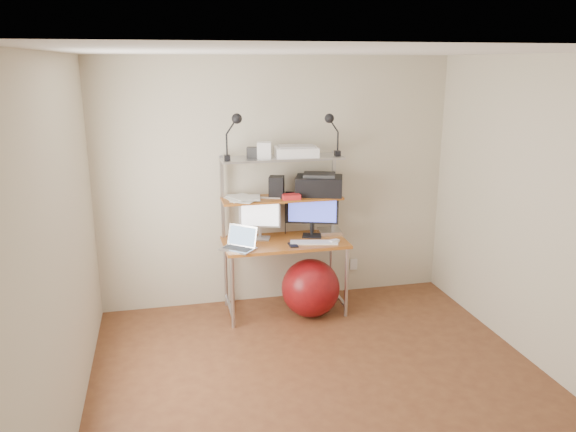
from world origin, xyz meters
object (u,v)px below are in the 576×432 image
object	(u,v)px
monitor_silver	(260,215)
printer	(319,185)
monitor_black	(312,210)
exercise_ball	(311,288)
laptop	(240,244)

from	to	relation	value
monitor_silver	printer	bearing A→B (deg)	18.81
monitor_black	printer	world-z (taller)	printer
monitor_black	printer	bearing A→B (deg)	48.19
monitor_silver	monitor_black	size ratio (longest dim) A/B	0.86
exercise_ball	monitor_silver	bearing A→B (deg)	146.84
monitor_silver	laptop	world-z (taller)	monitor_silver
monitor_silver	printer	world-z (taller)	printer
printer	exercise_ball	size ratio (longest dim) A/B	0.93
monitor_silver	laptop	size ratio (longest dim) A/B	1.16
monitor_black	laptop	world-z (taller)	monitor_black
exercise_ball	monitor_black	bearing A→B (deg)	73.52
printer	monitor_silver	bearing A→B (deg)	-160.23
printer	exercise_ball	bearing A→B (deg)	-99.29
laptop	exercise_ball	size ratio (longest dim) A/B	0.68
exercise_ball	laptop	bearing A→B (deg)	177.62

